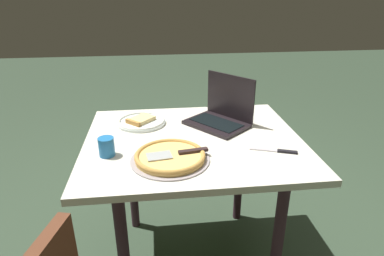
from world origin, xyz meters
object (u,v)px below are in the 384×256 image
at_px(dining_table, 193,156).
at_px(drink_cup, 107,147).
at_px(laptop, 221,114).
at_px(table_knife, 278,151).
at_px(pizza_plate, 141,121).
at_px(pizza_tray, 170,157).

height_order(dining_table, drink_cup, drink_cup).
distance_m(laptop, table_knife, 0.40).
bearing_deg(pizza_plate, dining_table, -40.45).
relative_size(dining_table, drink_cup, 12.38).
relative_size(table_knife, drink_cup, 2.42).
height_order(laptop, table_knife, laptop).
height_order(laptop, pizza_tray, laptop).
bearing_deg(pizza_plate, drink_cup, -112.11).
bearing_deg(pizza_tray, drink_cup, 164.35).
xyz_separation_m(pizza_plate, table_knife, (0.61, -0.39, -0.01)).
height_order(pizza_plate, pizza_tray, same).
bearing_deg(table_knife, pizza_tray, -177.58).
xyz_separation_m(dining_table, drink_cup, (-0.39, -0.12, 0.14)).
xyz_separation_m(dining_table, table_knife, (0.36, -0.18, 0.10)).
distance_m(pizza_plate, drink_cup, 0.37).
bearing_deg(dining_table, pizza_plate, 139.55).
bearing_deg(drink_cup, pizza_plate, 67.89).
xyz_separation_m(laptop, table_knife, (0.19, -0.35, -0.05)).
height_order(laptop, pizza_plate, laptop).
bearing_deg(table_knife, dining_table, 153.21).
height_order(table_knife, drink_cup, drink_cup).
relative_size(dining_table, table_knife, 5.11).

